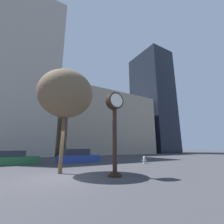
{
  "coord_description": "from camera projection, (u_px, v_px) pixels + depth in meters",
  "views": [
    {
      "loc": [
        -1.8,
        -8.43,
        1.51
      ],
      "look_at": [
        9.7,
        10.8,
        6.83
      ],
      "focal_mm": 24.0,
      "sensor_mm": 36.0,
      "label": 1
    }
  ],
  "objects": [
    {
      "name": "building_storefront_row",
      "position": [
        106.0,
        125.0,
        37.08
      ],
      "size": [
        21.59,
        12.0,
        13.83
      ],
      "color": "gray",
      "rests_on": "ground_plane"
    },
    {
      "name": "building_tall_tower",
      "position": [
        14.0,
        75.0,
        28.89
      ],
      "size": [
        15.27,
        12.0,
        30.38
      ],
      "color": "#ADA393",
      "rests_on": "ground_plane"
    },
    {
      "name": "street_clock",
      "position": [
        115.0,
        119.0,
        8.7
      ],
      "size": [
        1.0,
        0.74,
        4.83
      ],
      "color": "black",
      "rests_on": "ground_plane"
    },
    {
      "name": "building_glass_modern",
      "position": [
        152.0,
        102.0,
        47.46
      ],
      "size": [
        8.38,
        12.0,
        31.44
      ],
      "color": "black",
      "rests_on": "ground_plane"
    },
    {
      "name": "ground_plane",
      "position": [
        57.0,
        178.0,
        7.59
      ],
      "size": [
        200.0,
        200.0,
        0.0
      ],
      "primitive_type": "plane",
      "color": "#38383D"
    },
    {
      "name": "fire_hydrant_near",
      "position": [
        144.0,
        160.0,
        14.23
      ],
      "size": [
        0.55,
        0.24,
        0.7
      ],
      "color": "#B7B7BC",
      "rests_on": "ground_plane"
    },
    {
      "name": "car_green",
      "position": [
        13.0,
        159.0,
        13.45
      ],
      "size": [
        4.2,
        1.82,
        1.23
      ],
      "rotation": [
        0.0,
        0.0,
        -0.02
      ],
      "color": "#236038",
      "rests_on": "ground_plane"
    },
    {
      "name": "bare_tree",
      "position": [
        66.0,
        94.0,
        10.02
      ],
      "size": [
        3.55,
        3.55,
        6.61
      ],
      "color": "brown",
      "rests_on": "ground_plane"
    },
    {
      "name": "car_blue",
      "position": [
        78.0,
        157.0,
        16.04
      ],
      "size": [
        4.34,
        2.09,
        1.37
      ],
      "rotation": [
        0.0,
        0.0,
        0.05
      ],
      "color": "#28429E",
      "rests_on": "ground_plane"
    }
  ]
}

